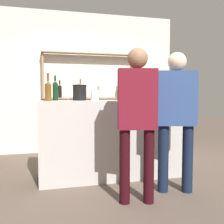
{
  "coord_description": "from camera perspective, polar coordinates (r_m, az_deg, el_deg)",
  "views": [
    {
      "loc": [
        -0.93,
        -3.52,
        1.19
      ],
      "look_at": [
        0.0,
        0.0,
        0.92
      ],
      "focal_mm": 42.0,
      "sensor_mm": 36.0,
      "label": 1
    }
  ],
  "objects": [
    {
      "name": "back_wall",
      "position": [
        5.49,
        -5.07,
        6.36
      ],
      "size": [
        3.6,
        0.12,
        2.8
      ],
      "primitive_type": "cube",
      "color": "beige",
      "rests_on": "ground_plane"
    },
    {
      "name": "ground_plane",
      "position": [
        3.83,
        -0.0,
        -13.9
      ],
      "size": [
        16.0,
        16.0,
        0.0
      ],
      "primitive_type": "plane",
      "color": "brown"
    },
    {
      "name": "counter_bottle_2",
      "position": [
        3.66,
        -12.23,
        4.66
      ],
      "size": [
        0.07,
        0.07,
        0.35
      ],
      "color": "black",
      "rests_on": "bar_counter"
    },
    {
      "name": "back_shelf",
      "position": [
        5.3,
        -4.82,
        5.25
      ],
      "size": [
        1.9,
        0.18,
        1.98
      ],
      "color": "#897056",
      "rests_on": "ground_plane"
    },
    {
      "name": "cork_jar",
      "position": [
        3.52,
        -3.76,
        3.63
      ],
      "size": [
        0.11,
        0.11,
        0.14
      ],
      "color": "silver",
      "rests_on": "bar_counter"
    },
    {
      "name": "counter_bottle_4",
      "position": [
        3.73,
        11.0,
        4.52
      ],
      "size": [
        0.07,
        0.07,
        0.34
      ],
      "color": "#0F1956",
      "rests_on": "bar_counter"
    },
    {
      "name": "ice_bucket",
      "position": [
        3.65,
        -7.06,
        4.22
      ],
      "size": [
        0.2,
        0.2,
        0.21
      ],
      "color": "black",
      "rests_on": "bar_counter"
    },
    {
      "name": "wine_glass",
      "position": [
        3.6,
        -9.55,
        4.48
      ],
      "size": [
        0.07,
        0.07,
        0.17
      ],
      "color": "silver",
      "rests_on": "bar_counter"
    },
    {
      "name": "counter_bottle_1",
      "position": [
        3.71,
        3.69,
        4.39
      ],
      "size": [
        0.08,
        0.08,
        0.31
      ],
      "color": "brown",
      "rests_on": "bar_counter"
    },
    {
      "name": "customer_right",
      "position": [
        3.19,
        13.8,
        0.18
      ],
      "size": [
        0.49,
        0.32,
        1.66
      ],
      "rotation": [
        0.0,
        0.0,
        1.27
      ],
      "color": "#121C33",
      "rests_on": "ground_plane"
    },
    {
      "name": "customer_center",
      "position": [
        2.78,
        5.49,
        -0.03
      ],
      "size": [
        0.44,
        0.26,
        1.66
      ],
      "rotation": [
        0.0,
        0.0,
        1.35
      ],
      "color": "black",
      "rests_on": "ground_plane"
    },
    {
      "name": "counter_bottle_0",
      "position": [
        3.92,
        12.92,
        4.46
      ],
      "size": [
        0.08,
        0.08,
        0.34
      ],
      "color": "black",
      "rests_on": "bar_counter"
    },
    {
      "name": "bar_counter",
      "position": [
        3.7,
        -0.0,
        -5.88
      ],
      "size": [
        2.0,
        0.56,
        1.09
      ],
      "primitive_type": "cube",
      "color": "#B7B2AD",
      "rests_on": "ground_plane"
    },
    {
      "name": "counter_bottle_5",
      "position": [
        3.55,
        1.86,
        4.58
      ],
      "size": [
        0.08,
        0.08,
        0.34
      ],
      "color": "black",
      "rests_on": "bar_counter"
    },
    {
      "name": "counter_bottle_3",
      "position": [
        3.43,
        -13.73,
        4.59
      ],
      "size": [
        0.08,
        0.08,
        0.35
      ],
      "color": "brown",
      "rests_on": "bar_counter"
    }
  ]
}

